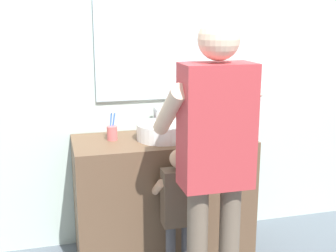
{
  "coord_description": "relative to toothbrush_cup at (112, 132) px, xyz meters",
  "views": [
    {
      "loc": [
        -0.71,
        -2.55,
        1.67
      ],
      "look_at": [
        0.0,
        0.15,
        0.98
      ],
      "focal_mm": 47.56,
      "sensor_mm": 36.0,
      "label": 1
    }
  ],
  "objects": [
    {
      "name": "back_wall",
      "position": [
        0.34,
        0.27,
        0.44
      ],
      "size": [
        4.4,
        0.1,
        2.7
      ],
      "color": "silver",
      "rests_on": "ground"
    },
    {
      "name": "vanity_cabinet",
      "position": [
        0.34,
        -0.05,
        -0.48
      ],
      "size": [
        1.21,
        0.54,
        0.86
      ],
      "primitive_type": "cube",
      "color": "brown",
      "rests_on": "ground"
    },
    {
      "name": "sink_basin",
      "position": [
        0.34,
        -0.07,
        0.0
      ],
      "size": [
        0.36,
        0.36,
        0.11
      ],
      "color": "white",
      "rests_on": "vanity_cabinet"
    },
    {
      "name": "faucet",
      "position": [
        0.34,
        0.15,
        0.03
      ],
      "size": [
        0.18,
        0.14,
        0.18
      ],
      "color": "#B7BABF",
      "rests_on": "vanity_cabinet"
    },
    {
      "name": "toothbrush_cup",
      "position": [
        0.0,
        0.0,
        0.0
      ],
      "size": [
        0.07,
        0.07,
        0.21
      ],
      "color": "#D86666",
      "rests_on": "vanity_cabinet"
    },
    {
      "name": "soap_bottle",
      "position": [
        0.67,
        -0.05,
        0.01
      ],
      "size": [
        0.06,
        0.06,
        0.17
      ],
      "color": "#66B2D1",
      "rests_on": "vanity_cabinet"
    },
    {
      "name": "child_toddler",
      "position": [
        0.34,
        -0.45,
        -0.37
      ],
      "size": [
        0.28,
        0.28,
        0.9
      ],
      "color": "#47474C",
      "rests_on": "ground"
    },
    {
      "name": "adult_parent",
      "position": [
        0.46,
        -0.74,
        0.09
      ],
      "size": [
        0.52,
        0.55,
        1.66
      ],
      "color": "#6B5B4C",
      "rests_on": "ground"
    }
  ]
}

